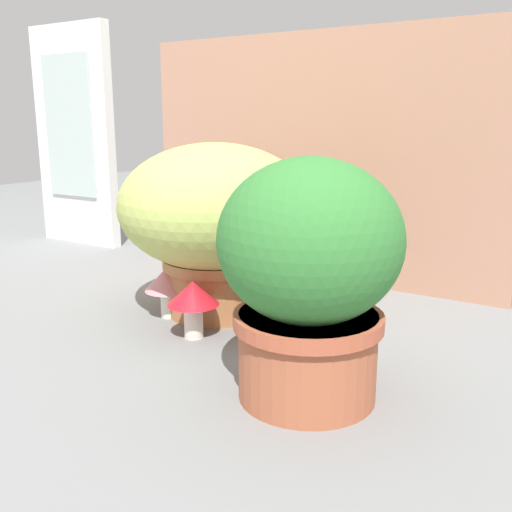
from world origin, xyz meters
TOP-DOWN VIEW (x-y plane):
  - ground_plane at (0.00, 0.00)m, footprint 6.00×6.00m
  - cardboard_backdrop at (0.01, 0.57)m, footprint 1.12×0.03m
  - window_panel_white at (-0.97, 0.54)m, footprint 0.37×0.05m
  - grass_planter at (-0.05, 0.14)m, footprint 0.46×0.46m
  - leafy_planter at (0.35, -0.13)m, footprint 0.30×0.30m
  - cat at (0.08, 0.18)m, footprint 0.38×0.19m
  - mushroom_ornament_red at (0.01, -0.02)m, footprint 0.11×0.11m
  - mushroom_ornament_pink at (-0.12, 0.06)m, footprint 0.11×0.11m

SIDE VIEW (x-z plane):
  - ground_plane at x=0.00m, z-range 0.00..0.00m
  - mushroom_ornament_pink at x=-0.12m, z-range 0.03..0.15m
  - mushroom_ornament_red at x=0.01m, z-range 0.03..0.15m
  - cat at x=0.08m, z-range -0.04..0.28m
  - leafy_planter at x=0.35m, z-range 0.02..0.43m
  - grass_planter at x=-0.05m, z-range 0.03..0.45m
  - cardboard_backdrop at x=0.01m, z-range 0.00..0.70m
  - window_panel_white at x=-0.97m, z-range 0.00..0.80m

